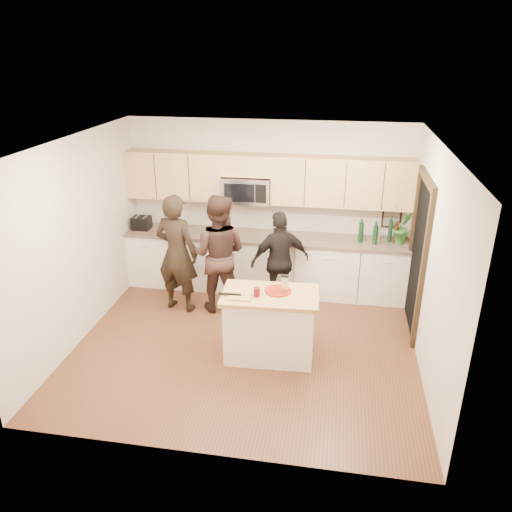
% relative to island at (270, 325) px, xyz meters
% --- Properties ---
extents(floor, '(4.50, 4.50, 0.00)m').
position_rel_island_xyz_m(floor, '(-0.35, 0.20, -0.45)').
color(floor, brown).
rests_on(floor, ground).
extents(room_shell, '(4.52, 4.02, 2.71)m').
position_rel_island_xyz_m(room_shell, '(-0.35, 0.20, 1.28)').
color(room_shell, beige).
rests_on(room_shell, ground).
extents(back_cabinetry, '(4.50, 0.66, 0.94)m').
position_rel_island_xyz_m(back_cabinetry, '(-0.35, 1.89, 0.02)').
color(back_cabinetry, white).
rests_on(back_cabinetry, ground).
extents(upper_cabinetry, '(4.50, 0.33, 0.75)m').
position_rel_island_xyz_m(upper_cabinetry, '(-0.32, 2.04, 1.39)').
color(upper_cabinetry, tan).
rests_on(upper_cabinetry, ground).
extents(microwave, '(0.76, 0.41, 0.40)m').
position_rel_island_xyz_m(microwave, '(-0.66, 2.00, 1.20)').
color(microwave, silver).
rests_on(microwave, ground).
extents(doorway, '(0.06, 1.25, 2.20)m').
position_rel_island_xyz_m(doorway, '(1.88, 1.10, 0.70)').
color(doorway, black).
rests_on(doorway, ground).
extents(framed_picture, '(0.30, 0.03, 0.38)m').
position_rel_island_xyz_m(framed_picture, '(1.60, 2.18, 0.83)').
color(framed_picture, black).
rests_on(framed_picture, ground).
extents(dish_towel, '(0.34, 0.60, 0.48)m').
position_rel_island_xyz_m(dish_towel, '(-1.30, 1.70, 0.35)').
color(dish_towel, white).
rests_on(dish_towel, ground).
extents(island, '(1.23, 0.76, 0.90)m').
position_rel_island_xyz_m(island, '(0.00, 0.00, 0.00)').
color(island, white).
rests_on(island, ground).
extents(red_plate, '(0.33, 0.33, 0.02)m').
position_rel_island_xyz_m(red_plate, '(0.09, 0.08, 0.45)').
color(red_plate, maroon).
rests_on(red_plate, island).
extents(box_grater, '(0.10, 0.06, 0.22)m').
position_rel_island_xyz_m(box_grater, '(0.17, 0.07, 0.57)').
color(box_grater, silver).
rests_on(box_grater, red_plate).
extents(drink_glass, '(0.08, 0.08, 0.11)m').
position_rel_island_xyz_m(drink_glass, '(-0.15, -0.09, 0.50)').
color(drink_glass, maroon).
rests_on(drink_glass, island).
extents(cutting_board, '(0.29, 0.19, 0.02)m').
position_rel_island_xyz_m(cutting_board, '(-0.35, -0.18, 0.45)').
color(cutting_board, tan).
rests_on(cutting_board, island).
extents(tongs, '(0.28, 0.04, 0.02)m').
position_rel_island_xyz_m(tongs, '(-0.48, -0.14, 0.47)').
color(tongs, black).
rests_on(tongs, cutting_board).
extents(knife, '(0.18, 0.03, 0.01)m').
position_rel_island_xyz_m(knife, '(-0.37, -0.14, 0.47)').
color(knife, silver).
rests_on(knife, cutting_board).
extents(toaster, '(0.28, 0.24, 0.21)m').
position_rel_island_xyz_m(toaster, '(-2.40, 1.87, 0.59)').
color(toaster, black).
rests_on(toaster, back_cabinetry).
extents(bottle_cluster, '(0.60, 0.22, 0.40)m').
position_rel_island_xyz_m(bottle_cluster, '(1.41, 1.88, 0.67)').
color(bottle_cluster, black).
rests_on(bottle_cluster, back_cabinetry).
extents(orchid, '(0.35, 0.32, 0.52)m').
position_rel_island_xyz_m(orchid, '(1.75, 1.92, 0.74)').
color(orchid, '#31702C').
rests_on(orchid, back_cabinetry).
extents(woman_left, '(0.73, 0.55, 1.81)m').
position_rel_island_xyz_m(woman_left, '(-1.54, 1.03, 0.45)').
color(woman_left, black).
rests_on(woman_left, ground).
extents(woman_center, '(0.89, 0.70, 1.80)m').
position_rel_island_xyz_m(woman_center, '(-0.93, 1.13, 0.45)').
color(woman_center, black).
rests_on(woman_center, ground).
extents(woman_right, '(0.97, 0.72, 1.53)m').
position_rel_island_xyz_m(woman_right, '(-0.04, 1.33, 0.31)').
color(woman_right, black).
rests_on(woman_right, ground).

